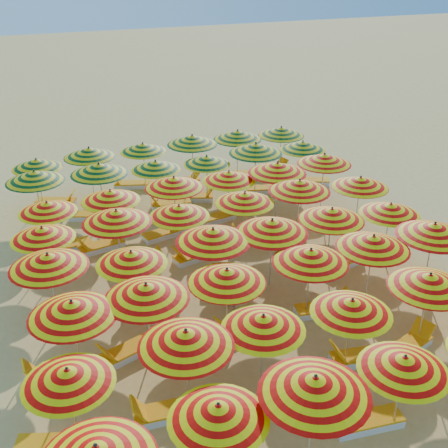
{
  "coord_description": "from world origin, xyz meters",
  "views": [
    {
      "loc": [
        -6.08,
        -15.73,
        10.41
      ],
      "look_at": [
        0.0,
        0.5,
        1.6
      ],
      "focal_mm": 45.0,
      "sensor_mm": 36.0,
      "label": 1
    }
  ],
  "objects_px": {
    "umbrella_15": "(311,256)",
    "umbrella_43": "(89,152)",
    "umbrella_19": "(131,258)",
    "lounger_13": "(229,285)",
    "lounger_14": "(343,262)",
    "umbrella_12": "(72,309)",
    "lounger_9": "(324,308)",
    "lounger_23": "(92,216)",
    "umbrella_13": "(146,292)",
    "lounger_3": "(166,412)",
    "umbrella_2": "(315,386)",
    "umbrella_39": "(207,160)",
    "umbrella_46": "(238,135)",
    "lounger_21": "(165,233)",
    "umbrella_16": "(373,242)",
    "lounger_17": "(254,238)",
    "umbrella_41": "(303,146)",
    "lounger_26": "(266,189)",
    "umbrella_21": "(272,226)",
    "umbrella_47": "(281,131)",
    "umbrella_24": "(42,233)",
    "lounger_5": "(408,347)",
    "umbrella_17": "(434,230)",
    "lounger_32": "(272,171)",
    "lounger_7": "(128,351)",
    "umbrella_1": "(218,412)",
    "umbrella_20": "(213,235)",
    "umbrella_30": "(47,207)",
    "lounger_29": "(132,184)",
    "lounger_10": "(440,285)",
    "lounger_24": "(170,204)",
    "umbrella_18": "(48,261)",
    "umbrella_40": "(256,148)",
    "lounger_0": "(366,421)",
    "lounger_20": "(100,246)",
    "lounger_12": "(151,305)",
    "umbrella_23": "(390,209)",
    "lounger_27": "(310,181)",
    "lounger_22": "(216,218)",
    "umbrella_44": "(143,148)",
    "lounger_2": "(56,446)",
    "lounger_15": "(139,266)",
    "umbrella_26": "(179,211)",
    "lounger_28": "(57,202)",
    "lounger_18": "(286,238)",
    "umbrella_14": "(227,276)",
    "umbrella_6": "(68,376)",
    "lounger_19": "(67,247)",
    "umbrella_45": "(192,140)",
    "umbrella_29": "(360,182)",
    "lounger_25": "(195,197)",
    "umbrella_9": "(352,307)",
    "umbrella_38": "(156,165)",
    "umbrella_37": "(99,169)",
    "lounger_8": "(240,324)",
    "lounger_16": "(195,255)",
    "lounger_31": "(250,174)",
    "umbrella_42": "(37,164)"
  },
  "relations": [
    {
      "from": "lounger_24",
      "to": "lounger_7",
      "type": "bearing_deg",
      "value": 72.3
    },
    {
      "from": "umbrella_41",
      "to": "lounger_26",
      "type": "relative_size",
      "value": 1.25
    },
    {
      "from": "lounger_25",
      "to": "umbrella_24",
      "type": "bearing_deg",
      "value": -123.82
    },
    {
      "from": "umbrella_16",
      "to": "umbrella_24",
      "type": "relative_size",
      "value": 1.18
    },
    {
      "from": "umbrella_21",
      "to": "lounger_21",
      "type": "height_order",
      "value": "umbrella_21"
    },
    {
      "from": "umbrella_19",
      "to": "lounger_17",
      "type": "bearing_deg",
      "value": 29.43
    },
    {
      "from": "lounger_26",
      "to": "lounger_29",
      "type": "relative_size",
      "value": 1.0
    },
    {
      "from": "umbrella_39",
      "to": "umbrella_42",
      "type": "xyz_separation_m",
      "value": [
        -6.92,
        1.99,
        0.05
      ]
    },
    {
      "from": "umbrella_18",
      "to": "umbrella_40",
      "type": "xyz_separation_m",
      "value": [
        9.4,
        6.67,
        0.06
      ]
    },
    {
      "from": "umbrella_38",
      "to": "umbrella_20",
      "type": "bearing_deg",
      "value": -89.96
    },
    {
      "from": "umbrella_21",
      "to": "lounger_10",
      "type": "xyz_separation_m",
      "value": [
        5.21,
        -2.2,
        -2.07
      ]
    },
    {
      "from": "umbrella_2",
      "to": "umbrella_39",
      "type": "xyz_separation_m",
      "value": [
        2.48,
        14.08,
        -0.32
      ]
    },
    {
      "from": "lounger_0",
      "to": "lounger_2",
      "type": "bearing_deg",
      "value": -9.17
    },
    {
      "from": "umbrella_26",
      "to": "lounger_28",
      "type": "xyz_separation_m",
      "value": [
        -3.72,
        6.47,
        -1.83
      ]
    },
    {
      "from": "umbrella_29",
      "to": "lounger_28",
      "type": "bearing_deg",
      "value": 148.87
    },
    {
      "from": "lounger_3",
      "to": "lounger_9",
      "type": "bearing_deg",
      "value": -153.27
    },
    {
      "from": "umbrella_13",
      "to": "lounger_3",
      "type": "distance_m",
      "value": 3.08
    },
    {
      "from": "umbrella_9",
      "to": "lounger_23",
      "type": "bearing_deg",
      "value": 113.55
    },
    {
      "from": "umbrella_1",
      "to": "umbrella_47",
      "type": "height_order",
      "value": "umbrella_47"
    },
    {
      "from": "umbrella_12",
      "to": "lounger_12",
      "type": "height_order",
      "value": "umbrella_12"
    },
    {
      "from": "umbrella_6",
      "to": "umbrella_44",
      "type": "bearing_deg",
      "value": 70.56
    },
    {
      "from": "umbrella_38",
      "to": "lounger_13",
      "type": "distance_m",
      "value": 7.32
    },
    {
      "from": "umbrella_45",
      "to": "lounger_31",
      "type": "distance_m",
      "value": 3.51
    },
    {
      "from": "umbrella_1",
      "to": "umbrella_16",
      "type": "height_order",
      "value": "umbrella_16"
    },
    {
      "from": "umbrella_46",
      "to": "lounger_21",
      "type": "bearing_deg",
      "value": -136.21
    },
    {
      "from": "lounger_20",
      "to": "lounger_22",
      "type": "height_order",
      "value": "same"
    },
    {
      "from": "umbrella_13",
      "to": "umbrella_20",
      "type": "bearing_deg",
      "value": 39.8
    },
    {
      "from": "umbrella_24",
      "to": "lounger_5",
      "type": "bearing_deg",
      "value": -37.97
    },
    {
      "from": "lounger_19",
      "to": "umbrella_45",
      "type": "bearing_deg",
      "value": -153.96
    },
    {
      "from": "umbrella_6",
      "to": "umbrella_44",
      "type": "height_order",
      "value": "umbrella_44"
    },
    {
      "from": "umbrella_29",
      "to": "lounger_25",
      "type": "distance_m",
      "value": 7.39
    },
    {
      "from": "lounger_2",
      "to": "lounger_15",
      "type": "relative_size",
      "value": 1.04
    },
    {
      "from": "umbrella_15",
      "to": "umbrella_43",
      "type": "xyz_separation_m",
      "value": [
        -4.73,
        11.45,
        -0.04
      ]
    },
    {
      "from": "umbrella_16",
      "to": "umbrella_37",
      "type": "distance_m",
      "value": 11.36
    },
    {
      "from": "umbrella_15",
      "to": "lounger_18",
      "type": "xyz_separation_m",
      "value": [
        1.56,
        4.55,
        -1.98
      ]
    },
    {
      "from": "umbrella_23",
      "to": "lounger_27",
      "type": "xyz_separation_m",
      "value": [
        0.8,
        7.11,
        -1.83
      ]
    },
    {
      "from": "umbrella_30",
      "to": "lounger_29",
      "type": "distance_m",
      "value": 6.84
    },
    {
      "from": "lounger_28",
      "to": "umbrella_23",
      "type": "bearing_deg",
      "value": -17.58
    },
    {
      "from": "umbrella_17",
      "to": "lounger_32",
      "type": "relative_size",
      "value": 1.59
    },
    {
      "from": "lounger_9",
      "to": "lounger_23",
      "type": "xyz_separation_m",
      "value": [
        -5.77,
        9.2,
        0.0
      ]
    },
    {
      "from": "lounger_14",
      "to": "umbrella_12",
      "type": "bearing_deg",
      "value": 177.16
    },
    {
      "from": "umbrella_14",
      "to": "lounger_5",
      "type": "relative_size",
      "value": 1.43
    },
    {
      "from": "lounger_22",
      "to": "umbrella_44",
      "type": "bearing_deg",
      "value": 101.87
    },
    {
      "from": "lounger_0",
      "to": "lounger_20",
      "type": "distance_m",
      "value": 11.74
    },
    {
      "from": "umbrella_20",
      "to": "lounger_16",
      "type": "xyz_separation_m",
      "value": [
        0.15,
        2.43,
        -2.07
      ]
    },
    {
      "from": "umbrella_19",
      "to": "lounger_13",
      "type": "distance_m",
      "value": 3.7
    },
    {
      "from": "lounger_3",
      "to": "lounger_7",
      "type": "height_order",
      "value": "same"
    },
    {
      "from": "umbrella_2",
      "to": "umbrella_47",
      "type": "distance_m",
      "value": 17.55
    },
    {
      "from": "umbrella_39",
      "to": "lounger_8",
      "type": "bearing_deg",
      "value": -102.96
    },
    {
      "from": "umbrella_16",
      "to": "lounger_17",
      "type": "xyz_separation_m",
      "value": [
        -1.83,
        4.89,
        -1.99
      ]
    }
  ]
}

